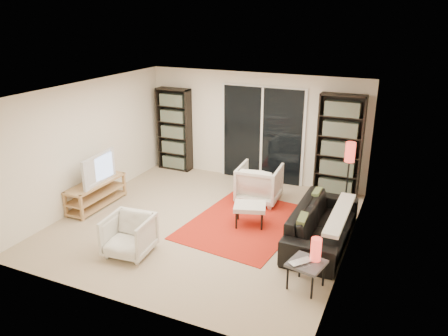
{
  "coord_description": "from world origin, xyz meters",
  "views": [
    {
      "loc": [
        3.23,
        -6.34,
        3.63
      ],
      "look_at": [
        0.25,
        0.3,
        1.0
      ],
      "focal_mm": 35.0,
      "sensor_mm": 36.0,
      "label": 1
    }
  ],
  "objects": [
    {
      "name": "ceiling",
      "position": [
        0.0,
        0.0,
        2.4
      ],
      "size": [
        5.0,
        5.0,
        0.02
      ],
      "primitive_type": "cube",
      "color": "white",
      "rests_on": "wall_back"
    },
    {
      "name": "sliding_door",
      "position": [
        0.2,
        2.46,
        1.05
      ],
      "size": [
        1.92,
        0.08,
        2.16
      ],
      "color": "white",
      "rests_on": "ground"
    },
    {
      "name": "armchair_back",
      "position": [
        0.56,
        1.34,
        0.38
      ],
      "size": [
        0.87,
        0.89,
        0.76
      ],
      "primitive_type": "imported",
      "rotation": [
        0.0,
        0.0,
        3.21
      ],
      "color": "silver",
      "rests_on": "floor"
    },
    {
      "name": "armchair_front",
      "position": [
        -0.61,
        -1.42,
        0.32
      ],
      "size": [
        0.75,
        0.77,
        0.64
      ],
      "primitive_type": "imported",
      "rotation": [
        0.0,
        0.0,
        0.1
      ],
      "color": "silver",
      "rests_on": "floor"
    },
    {
      "name": "side_table",
      "position": [
        2.15,
        -1.18,
        0.35
      ],
      "size": [
        0.55,
        0.55,
        0.4
      ],
      "color": "#414146",
      "rests_on": "floor"
    },
    {
      "name": "wall_back",
      "position": [
        0.0,
        2.5,
        1.2
      ],
      "size": [
        5.0,
        0.02,
        2.4
      ],
      "primitive_type": "cube",
      "color": "white",
      "rests_on": "ground"
    },
    {
      "name": "wall_front",
      "position": [
        0.0,
        -2.5,
        1.2
      ],
      "size": [
        5.0,
        0.02,
        2.4
      ],
      "primitive_type": "cube",
      "color": "white",
      "rests_on": "ground"
    },
    {
      "name": "wall_left",
      "position": [
        -2.5,
        0.0,
        1.2
      ],
      "size": [
        0.02,
        5.0,
        2.4
      ],
      "primitive_type": "cube",
      "color": "white",
      "rests_on": "ground"
    },
    {
      "name": "bookshelf_right",
      "position": [
        1.9,
        2.33,
        1.05
      ],
      "size": [
        0.9,
        0.3,
        2.1
      ],
      "color": "black",
      "rests_on": "ground"
    },
    {
      "name": "rug",
      "position": [
        0.67,
        0.3,
        0.01
      ],
      "size": [
        2.05,
        2.61,
        0.01
      ],
      "primitive_type": "cube",
      "rotation": [
        0.0,
        0.0,
        -0.11
      ],
      "color": "red",
      "rests_on": "floor"
    },
    {
      "name": "bookshelf_left",
      "position": [
        -1.95,
        2.33,
        0.98
      ],
      "size": [
        0.8,
        0.3,
        1.95
      ],
      "color": "black",
      "rests_on": "ground"
    },
    {
      "name": "table_lamp",
      "position": [
        2.24,
        -1.07,
        0.57
      ],
      "size": [
        0.15,
        0.15,
        0.33
      ],
      "primitive_type": "cylinder",
      "color": "#EA3C2E",
      "rests_on": "side_table"
    },
    {
      "name": "sofa",
      "position": [
        2.07,
        0.2,
        0.32
      ],
      "size": [
        0.85,
        2.17,
        0.63
      ],
      "primitive_type": "imported",
      "rotation": [
        0.0,
        0.0,
        1.57
      ],
      "color": "black",
      "rests_on": "floor"
    },
    {
      "name": "tv",
      "position": [
        -2.25,
        -0.19,
        0.79
      ],
      "size": [
        0.23,
        1.02,
        0.58
      ],
      "primitive_type": "imported",
      "rotation": [
        0.0,
        0.0,
        1.67
      ],
      "color": "black",
      "rests_on": "tv_stand"
    },
    {
      "name": "ottoman",
      "position": [
        0.77,
        0.26,
        0.34
      ],
      "size": [
        0.67,
        0.6,
        0.4
      ],
      "color": "silver",
      "rests_on": "floor"
    },
    {
      "name": "tv_stand",
      "position": [
        -2.27,
        -0.19,
        0.26
      ],
      "size": [
        0.44,
        1.36,
        0.5
      ],
      "color": "tan",
      "rests_on": "floor"
    },
    {
      "name": "floor",
      "position": [
        0.0,
        0.0,
        0.0
      ],
      "size": [
        5.0,
        5.0,
        0.0
      ],
      "primitive_type": "plane",
      "color": "tan",
      "rests_on": "ground"
    },
    {
      "name": "laptop",
      "position": [
        2.11,
        -1.25,
        0.41
      ],
      "size": [
        0.38,
        0.4,
        0.03
      ],
      "primitive_type": "imported",
      "rotation": [
        0.0,
        0.0,
        0.89
      ],
      "color": "silver",
      "rests_on": "side_table"
    },
    {
      "name": "wall_right",
      "position": [
        2.5,
        0.0,
        1.2
      ],
      "size": [
        0.02,
        5.0,
        2.4
      ],
      "primitive_type": "cube",
      "color": "white",
      "rests_on": "ground"
    },
    {
      "name": "floor_lamp",
      "position": [
        2.23,
        1.55,
        1.05
      ],
      "size": [
        0.21,
        0.21,
        1.38
      ],
      "color": "black",
      "rests_on": "floor"
    }
  ]
}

